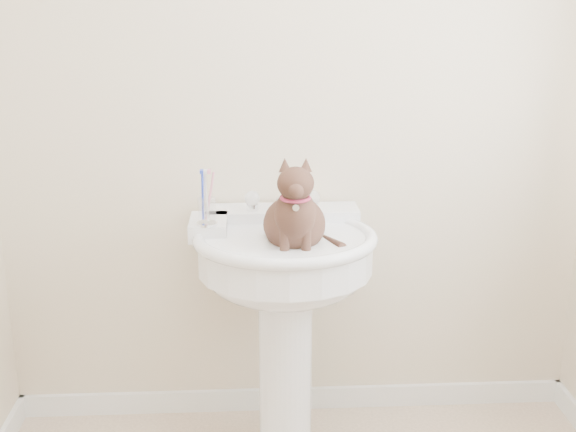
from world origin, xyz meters
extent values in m
cube|color=white|center=(0.00, 1.09, 0.04)|extent=(2.20, 0.02, 0.09)
cylinder|color=white|center=(-0.05, 0.80, 0.34)|extent=(0.19, 0.19, 0.67)
cylinder|color=white|center=(-0.05, 0.80, 0.77)|extent=(0.59, 0.59, 0.13)
ellipsoid|color=white|center=(-0.05, 0.80, 0.71)|extent=(0.54, 0.47, 0.21)
torus|color=white|center=(-0.05, 0.80, 0.83)|extent=(0.62, 0.62, 0.04)
cube|color=white|center=(-0.05, 1.01, 0.85)|extent=(0.55, 0.15, 0.06)
cube|color=white|center=(-0.31, 0.89, 0.85)|extent=(0.13, 0.20, 0.06)
cylinder|color=silver|center=(-0.05, 0.97, 0.90)|extent=(0.05, 0.05, 0.05)
cylinder|color=silver|center=(-0.05, 0.92, 0.93)|extent=(0.04, 0.04, 0.14)
sphere|color=white|center=(-0.16, 0.99, 0.92)|extent=(0.06, 0.06, 0.06)
sphere|color=white|center=(0.06, 0.99, 0.92)|extent=(0.06, 0.06, 0.06)
cube|color=orange|center=(0.01, 1.06, 0.89)|extent=(0.10, 0.08, 0.03)
cylinder|color=silver|center=(-0.31, 0.82, 0.88)|extent=(0.07, 0.07, 0.01)
cylinder|color=white|center=(-0.31, 0.82, 0.93)|extent=(0.06, 0.06, 0.09)
cylinder|color=#253CC4|center=(-0.33, 0.82, 0.98)|extent=(0.01, 0.01, 0.17)
cylinder|color=white|center=(-0.31, 0.82, 0.98)|extent=(0.01, 0.01, 0.17)
cylinder|color=pink|center=(-0.30, 0.82, 0.98)|extent=(0.01, 0.01, 0.17)
ellipsoid|color=#543224|center=(-0.03, 0.77, 0.89)|extent=(0.21, 0.24, 0.19)
ellipsoid|color=#543224|center=(-0.03, 0.69, 0.95)|extent=(0.13, 0.13, 0.17)
ellipsoid|color=#543224|center=(-0.03, 0.66, 1.06)|extent=(0.12, 0.10, 0.10)
cone|color=#543224|center=(-0.06, 0.68, 1.11)|extent=(0.04, 0.04, 0.05)
cone|color=#543224|center=(0.01, 0.68, 1.11)|extent=(0.04, 0.04, 0.05)
cylinder|color=#543224|center=(0.08, 0.79, 0.83)|extent=(0.03, 0.03, 0.22)
torus|color=maroon|center=(-0.03, 0.67, 1.01)|extent=(0.10, 0.10, 0.01)
camera|label=1|loc=(-0.17, -1.50, 1.61)|focal=45.00mm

